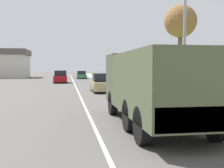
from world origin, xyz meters
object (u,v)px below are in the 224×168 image
Objects in this scene: car_nearest_ahead at (103,84)px; pickup_truck at (212,88)px; car_second_ahead at (61,77)px; military_truck at (154,83)px; car_third_ahead at (81,75)px; lamp_post at (180,28)px.

car_nearest_ahead is 0.80× the size of pickup_truck.
car_nearest_ahead is at bearing -75.37° from car_second_ahead.
car_second_ahead is at bearing 97.74° from military_truck.
pickup_truck reaches higher than car_third_ahead.
pickup_truck is at bearing 46.19° from military_truck.
military_truck is 14.14m from car_nearest_ahead.
car_second_ahead is at bearing -104.56° from car_third_ahead.
car_third_ahead is at bearing 94.06° from lamp_post.
car_second_ahead is at bearing 111.44° from pickup_truck.
military_truck is 4.80m from lamp_post.
car_second_ahead is at bearing 104.63° from car_nearest_ahead.
pickup_truck is at bearing 36.33° from lamp_post.
car_third_ahead is 39.53m from lamp_post.
lamp_post is at bearing -85.94° from car_third_ahead.
car_second_ahead reaches higher than car_third_ahead.
car_third_ahead is at bearing 98.73° from pickup_truck.
military_truck is 1.82× the size of car_nearest_ahead.
lamp_post is (-2.91, -2.14, 3.09)m from pickup_truck.
car_second_ahead is at bearing 103.84° from lamp_post.
lamp_post is (6.32, -25.67, 3.25)m from car_second_ahead.
pickup_truck is at bearing -58.15° from car_nearest_ahead.
lamp_post is (2.79, -39.29, 3.34)m from car_third_ahead.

